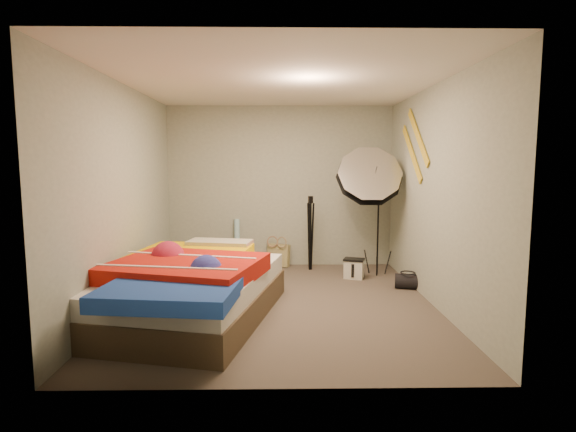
{
  "coord_description": "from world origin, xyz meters",
  "views": [
    {
      "loc": [
        0.01,
        -5.06,
        1.61
      ],
      "look_at": [
        0.1,
        0.6,
        0.95
      ],
      "focal_mm": 28.0,
      "sensor_mm": 36.0,
      "label": 1
    }
  ],
  "objects_px": {
    "wrapping_roll": "(237,243)",
    "photo_umbrella": "(369,178)",
    "bed": "(189,287)",
    "tote_bag": "(278,255)",
    "duffel_bag": "(407,281)",
    "camera_tripod": "(310,228)",
    "camera_case": "(354,269)"
  },
  "relations": [
    {
      "from": "duffel_bag",
      "to": "camera_tripod",
      "type": "height_order",
      "value": "camera_tripod"
    },
    {
      "from": "tote_bag",
      "to": "bed",
      "type": "distance_m",
      "value": 2.55
    },
    {
      "from": "tote_bag",
      "to": "camera_case",
      "type": "relative_size",
      "value": 1.35
    },
    {
      "from": "bed",
      "to": "tote_bag",
      "type": "bearing_deg",
      "value": 68.64
    },
    {
      "from": "camera_case",
      "to": "bed",
      "type": "bearing_deg",
      "value": -122.37
    },
    {
      "from": "bed",
      "to": "camera_tripod",
      "type": "relative_size",
      "value": 2.35
    },
    {
      "from": "duffel_bag",
      "to": "photo_umbrella",
      "type": "bearing_deg",
      "value": 133.78
    },
    {
      "from": "wrapping_roll",
      "to": "tote_bag",
      "type": "bearing_deg",
      "value": 0.0
    },
    {
      "from": "wrapping_roll",
      "to": "camera_case",
      "type": "distance_m",
      "value": 1.9
    },
    {
      "from": "camera_tripod",
      "to": "camera_case",
      "type": "bearing_deg",
      "value": -42.75
    },
    {
      "from": "wrapping_roll",
      "to": "bed",
      "type": "xyz_separation_m",
      "value": [
        -0.28,
        -2.37,
        -0.04
      ]
    },
    {
      "from": "duffel_bag",
      "to": "camera_tripod",
      "type": "distance_m",
      "value": 1.7
    },
    {
      "from": "duffel_bag",
      "to": "bed",
      "type": "relative_size",
      "value": 0.12
    },
    {
      "from": "photo_umbrella",
      "to": "tote_bag",
      "type": "bearing_deg",
      "value": 153.92
    },
    {
      "from": "tote_bag",
      "to": "camera_tripod",
      "type": "xyz_separation_m",
      "value": [
        0.49,
        -0.24,
        0.47
      ]
    },
    {
      "from": "tote_bag",
      "to": "camera_case",
      "type": "height_order",
      "value": "tote_bag"
    },
    {
      "from": "bed",
      "to": "photo_umbrella",
      "type": "distance_m",
      "value": 3.01
    },
    {
      "from": "wrapping_roll",
      "to": "camera_case",
      "type": "bearing_deg",
      "value": -24.32
    },
    {
      "from": "wrapping_roll",
      "to": "photo_umbrella",
      "type": "relative_size",
      "value": 0.38
    },
    {
      "from": "tote_bag",
      "to": "camera_tripod",
      "type": "distance_m",
      "value": 0.72
    },
    {
      "from": "wrapping_roll",
      "to": "camera_case",
      "type": "xyz_separation_m",
      "value": [
        1.72,
        -0.78,
        -0.24
      ]
    },
    {
      "from": "camera_case",
      "to": "tote_bag",
      "type": "bearing_deg",
      "value": 163.0
    },
    {
      "from": "camera_case",
      "to": "duffel_bag",
      "type": "xyz_separation_m",
      "value": [
        0.61,
        -0.54,
        -0.03
      ]
    },
    {
      "from": "tote_bag",
      "to": "bed",
      "type": "relative_size",
      "value": 0.13
    },
    {
      "from": "wrapping_roll",
      "to": "photo_umbrella",
      "type": "distance_m",
      "value": 2.28
    },
    {
      "from": "bed",
      "to": "photo_umbrella",
      "type": "height_order",
      "value": "photo_umbrella"
    },
    {
      "from": "bed",
      "to": "camera_tripod",
      "type": "xyz_separation_m",
      "value": [
        1.41,
        2.13,
        0.31
      ]
    },
    {
      "from": "duffel_bag",
      "to": "bed",
      "type": "bearing_deg",
      "value": -144.12
    },
    {
      "from": "tote_bag",
      "to": "duffel_bag",
      "type": "height_order",
      "value": "tote_bag"
    },
    {
      "from": "bed",
      "to": "camera_case",
      "type": "bearing_deg",
      "value": 38.63
    },
    {
      "from": "wrapping_roll",
      "to": "bed",
      "type": "height_order",
      "value": "wrapping_roll"
    },
    {
      "from": "tote_bag",
      "to": "wrapping_roll",
      "type": "relative_size",
      "value": 0.47
    }
  ]
}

